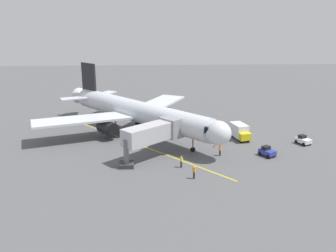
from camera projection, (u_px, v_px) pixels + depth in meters
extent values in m
plane|color=#565659|center=(134.00, 130.00, 63.93)|extent=(220.00, 220.00, 0.00)
cube|color=yellow|center=(136.00, 144.00, 56.73)|extent=(26.44, 30.33, 0.01)
cylinder|color=silver|center=(137.00, 111.00, 61.31)|extent=(25.19, 28.14, 3.80)
ellipsoid|color=silver|center=(218.00, 133.00, 48.84)|extent=(5.35, 5.39, 3.61)
cone|color=silver|center=(83.00, 96.00, 73.99)|extent=(4.55, 4.51, 3.42)
cube|color=black|center=(210.00, 127.00, 49.65)|extent=(3.49, 3.33, 0.90)
cube|color=silver|center=(158.00, 104.00, 69.76)|extent=(12.37, 17.55, 0.36)
cylinder|color=black|center=(157.00, 116.00, 66.49)|extent=(3.97, 4.07, 2.30)
cylinder|color=black|center=(163.00, 117.00, 65.29)|extent=(1.72, 1.53, 2.10)
cube|color=silver|center=(84.00, 119.00, 58.31)|extent=(17.81, 10.48, 0.36)
cylinder|color=black|center=(107.00, 128.00, 58.70)|extent=(3.97, 4.07, 2.30)
cylinder|color=black|center=(113.00, 130.00, 57.50)|extent=(1.72, 1.53, 2.10)
cube|color=black|center=(89.00, 81.00, 70.86)|extent=(3.42, 3.86, 7.20)
cube|color=silver|center=(103.00, 94.00, 73.71)|extent=(5.35, 6.72, 0.24)
cube|color=silver|center=(77.00, 98.00, 69.41)|extent=(6.83, 4.71, 0.24)
cylinder|color=slate|center=(193.00, 141.00, 52.73)|extent=(0.24, 0.24, 2.77)
cylinder|color=black|center=(193.00, 149.00, 53.12)|extent=(0.80, 0.82, 0.70)
cylinder|color=slate|center=(138.00, 117.00, 65.73)|extent=(0.24, 0.24, 2.77)
cylinder|color=black|center=(138.00, 124.00, 66.12)|extent=(1.06, 1.13, 1.10)
cylinder|color=slate|center=(116.00, 122.00, 62.24)|extent=(0.24, 0.24, 2.77)
cylinder|color=black|center=(116.00, 130.00, 62.63)|extent=(1.06, 1.13, 1.10)
cube|color=#B7B7BC|center=(150.00, 133.00, 49.47)|extent=(8.50, 7.87, 2.50)
cube|color=gray|center=(172.00, 127.00, 52.49)|extent=(4.21, 4.25, 3.00)
cylinder|color=slate|center=(126.00, 153.00, 47.00)|extent=(0.70, 0.70, 3.90)
cube|color=#333338|center=(127.00, 165.00, 47.47)|extent=(2.00, 2.00, 0.60)
cylinder|color=#23232D|center=(194.00, 175.00, 43.74)|extent=(0.26, 0.26, 0.88)
cube|color=orange|center=(194.00, 170.00, 43.53)|extent=(0.45, 0.41, 0.60)
cube|color=silver|center=(194.00, 170.00, 43.53)|extent=(0.47, 0.43, 0.10)
sphere|color=tan|center=(194.00, 167.00, 43.41)|extent=(0.22, 0.22, 0.22)
cylinder|color=#23232D|center=(181.00, 164.00, 47.17)|extent=(0.26, 0.26, 0.88)
cube|color=#D8EA19|center=(181.00, 159.00, 46.97)|extent=(0.43, 0.44, 0.60)
cube|color=silver|center=(181.00, 159.00, 46.97)|extent=(0.45, 0.47, 0.10)
sphere|color=tan|center=(181.00, 157.00, 46.85)|extent=(0.22, 0.22, 0.22)
cylinder|color=#23232D|center=(220.00, 153.00, 51.45)|extent=(0.26, 0.26, 0.88)
cube|color=orange|center=(220.00, 148.00, 51.25)|extent=(0.45, 0.40, 0.60)
cube|color=silver|center=(220.00, 148.00, 51.25)|extent=(0.47, 0.42, 0.10)
sphere|color=brown|center=(220.00, 146.00, 51.13)|extent=(0.22, 0.22, 0.22)
cube|color=#9E9EA3|center=(164.00, 106.00, 81.22)|extent=(2.38, 2.95, 0.24)
cube|color=silver|center=(164.00, 103.00, 81.03)|extent=(2.38, 2.95, 0.08)
cylinder|color=slate|center=(168.00, 105.00, 80.38)|extent=(0.06, 0.06, 0.55)
cylinder|color=slate|center=(164.00, 105.00, 79.81)|extent=(0.06, 0.06, 0.55)
cylinder|color=slate|center=(164.00, 103.00, 82.40)|extent=(0.06, 0.06, 0.55)
cylinder|color=slate|center=(159.00, 103.00, 81.83)|extent=(0.06, 0.06, 0.55)
cylinder|color=black|center=(168.00, 108.00, 80.81)|extent=(0.41, 0.50, 0.44)
cylinder|color=black|center=(163.00, 108.00, 80.21)|extent=(0.41, 0.50, 0.44)
cylinder|color=black|center=(164.00, 106.00, 82.41)|extent=(0.41, 0.50, 0.44)
cylinder|color=black|center=(159.00, 107.00, 81.81)|extent=(0.41, 0.50, 0.44)
cube|color=yellow|center=(244.00, 136.00, 57.39)|extent=(2.23, 2.08, 1.20)
cube|color=black|center=(246.00, 136.00, 56.69)|extent=(1.69, 0.53, 0.70)
cube|color=silver|center=(239.00, 130.00, 59.04)|extent=(2.75, 3.95, 2.20)
cylinder|color=black|center=(248.00, 140.00, 57.50)|extent=(0.43, 0.87, 0.84)
cylinder|color=black|center=(241.00, 140.00, 57.15)|extent=(0.43, 0.87, 0.84)
cylinder|color=black|center=(239.00, 134.00, 60.45)|extent=(0.43, 0.87, 0.84)
cylinder|color=black|center=(232.00, 135.00, 60.10)|extent=(0.43, 0.87, 0.84)
cube|color=#2D3899|center=(267.00, 152.00, 51.22)|extent=(2.45, 2.74, 0.70)
cube|color=black|center=(266.00, 148.00, 51.29)|extent=(1.40, 1.33, 0.50)
cylinder|color=black|center=(274.00, 155.00, 51.02)|extent=(0.52, 0.64, 0.60)
cylinder|color=black|center=(268.00, 157.00, 50.33)|extent=(0.52, 0.64, 0.60)
cylinder|color=black|center=(266.00, 152.00, 52.30)|extent=(0.52, 0.64, 0.60)
cylinder|color=black|center=(260.00, 153.00, 51.62)|extent=(0.52, 0.64, 0.60)
cube|color=white|center=(303.00, 140.00, 56.37)|extent=(2.29, 2.71, 0.70)
cube|color=black|center=(302.00, 136.00, 56.46)|extent=(1.37, 1.26, 0.50)
cylinder|color=black|center=(310.00, 143.00, 56.06)|extent=(0.47, 0.65, 0.60)
cylinder|color=black|center=(304.00, 144.00, 55.50)|extent=(0.47, 0.65, 0.60)
cylinder|color=black|center=(302.00, 140.00, 57.43)|extent=(0.47, 0.65, 0.60)
cylinder|color=black|center=(296.00, 142.00, 56.87)|extent=(0.47, 0.65, 0.60)
cone|color=#F2590F|center=(193.00, 140.00, 57.70)|extent=(0.32, 0.32, 0.55)
cone|color=#F2590F|center=(214.00, 146.00, 55.07)|extent=(0.32, 0.32, 0.55)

